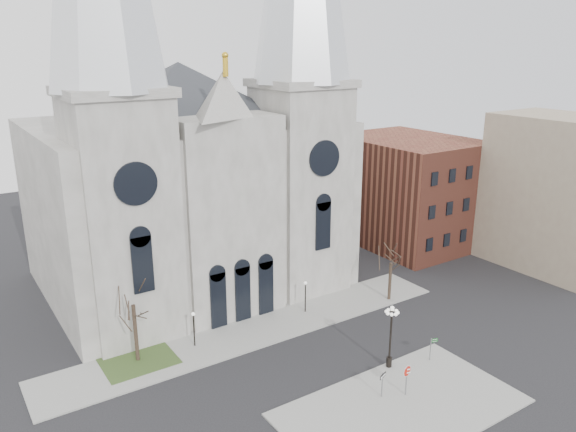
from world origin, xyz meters
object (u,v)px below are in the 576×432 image
globe_lamp (391,329)px  street_name_sign (431,347)px  one_way_sign (382,380)px  stop_sign (407,374)px

globe_lamp → street_name_sign: globe_lamp is taller
one_way_sign → street_name_sign: one_way_sign is taller
stop_sign → one_way_sign: bearing=167.0°
one_way_sign → street_name_sign: 7.21m
stop_sign → street_name_sign: size_ratio=1.24×
globe_lamp → street_name_sign: bearing=-17.9°
one_way_sign → street_name_sign: bearing=-7.6°
stop_sign → one_way_sign: size_ratio=1.22×
stop_sign → one_way_sign: (-1.68, 0.84, -0.39)m
stop_sign → globe_lamp: globe_lamp is taller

